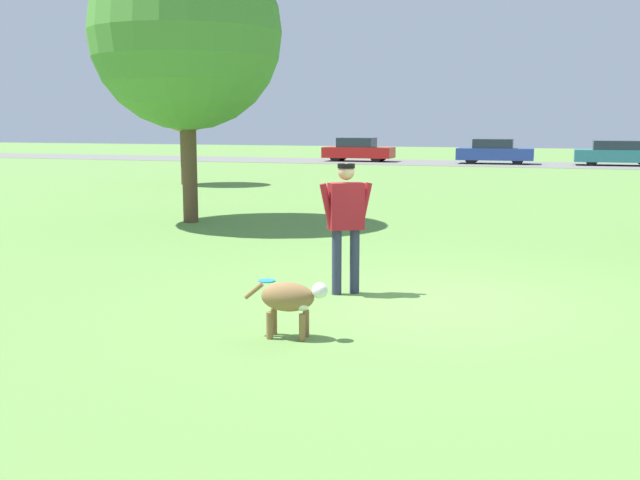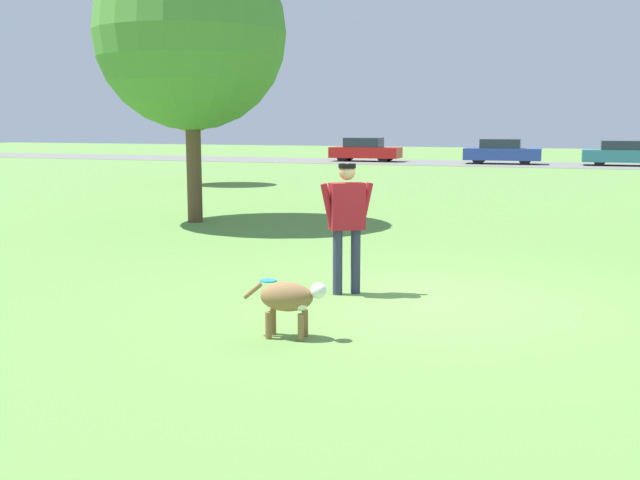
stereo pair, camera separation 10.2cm
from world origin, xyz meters
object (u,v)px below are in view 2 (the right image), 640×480
object	(u,v)px
frisbee	(268,281)
parked_car_blue	(502,152)
dog	(290,299)
tree_near_left	(191,34)
person	(347,216)
parked_car_red	(365,150)
tree_far_left	(191,96)
parked_car_teal	(625,154)

from	to	relation	value
frisbee	parked_car_blue	xyz separation A→B (m)	(-0.11, 32.58, 0.67)
dog	tree_near_left	world-z (taller)	tree_near_left
frisbee	tree_near_left	distance (m)	8.10
frisbee	parked_car_blue	bearing A→B (deg)	90.19
person	parked_car_blue	size ratio (longest dim) A/B	0.42
frisbee	parked_car_red	xyz separation A→B (m)	(-7.99, 32.71, 0.67)
tree_far_left	parked_car_blue	distance (m)	20.15
dog	parked_car_teal	world-z (taller)	parked_car_teal
tree_far_left	parked_car_red	bearing A→B (deg)	85.12
person	frisbee	bearing A→B (deg)	128.94
dog	tree_near_left	xyz separation A→B (m)	(-5.58, 8.04, 3.82)
person	frisbee	size ratio (longest dim) A/B	7.24
tree_far_left	parked_car_teal	xyz separation A→B (m)	(15.73, 18.01, -2.57)
person	parked_car_red	distance (m)	34.38
tree_far_left	parked_car_teal	world-z (taller)	tree_far_left
person	tree_near_left	xyz separation A→B (m)	(-5.53, 5.85, 3.19)
parked_car_red	tree_far_left	bearing A→B (deg)	-96.14
person	dog	xyz separation A→B (m)	(0.05, -2.19, -0.63)
frisbee	tree_far_left	xyz separation A→B (m)	(-9.51, 14.94, 3.22)
parked_car_teal	parked_car_red	bearing A→B (deg)	179.73
tree_near_left	parked_car_teal	world-z (taller)	tree_near_left
tree_near_left	dog	bearing A→B (deg)	-55.23
parked_car_red	parked_car_teal	world-z (taller)	parked_car_red
frisbee	parked_car_teal	size ratio (longest dim) A/B	0.05
tree_near_left	parked_car_teal	distance (m)	29.62
tree_near_left	parked_car_teal	xyz separation A→B (m)	(10.44, 27.48, -3.60)
parked_car_red	parked_car_blue	bearing A→B (deg)	-2.17
tree_near_left	parked_car_red	distance (m)	27.73
parked_car_blue	parked_car_red	bearing A→B (deg)	176.63
tree_near_left	parked_car_blue	size ratio (longest dim) A/B	1.53
parked_car_blue	dog	bearing A→B (deg)	-90.05
dog	parked_car_red	size ratio (longest dim) A/B	0.23
frisbee	parked_car_red	distance (m)	33.67
parked_car_red	parked_car_blue	size ratio (longest dim) A/B	0.98
dog	parked_car_teal	distance (m)	35.85
person	dog	size ratio (longest dim) A/B	1.89
frisbee	parked_car_teal	world-z (taller)	parked_car_teal
person	parked_car_teal	distance (m)	33.69
tree_near_left	tree_far_left	size ratio (longest dim) A/B	1.39
parked_car_red	parked_car_teal	distance (m)	14.22
frisbee	tree_far_left	size ratio (longest dim) A/B	0.05
tree_far_left	parked_car_teal	bearing A→B (deg)	48.86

